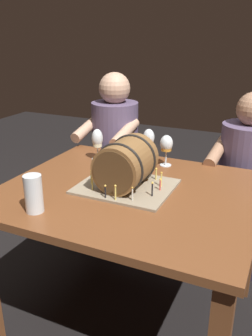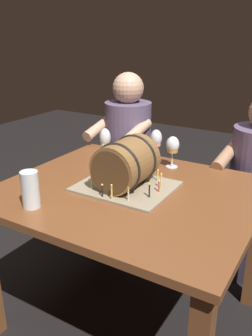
% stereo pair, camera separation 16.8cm
% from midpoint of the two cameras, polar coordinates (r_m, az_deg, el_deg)
% --- Properties ---
extents(ground_plane, '(8.00, 8.00, 0.00)m').
position_cam_midpoint_polar(ground_plane, '(2.13, 2.94, -22.26)').
color(ground_plane, black).
extents(dining_table, '(1.18, 1.01, 0.75)m').
position_cam_midpoint_polar(dining_table, '(1.75, 3.32, -6.77)').
color(dining_table, brown).
rests_on(dining_table, ground).
extents(barrel_cake, '(0.44, 0.36, 0.24)m').
position_cam_midpoint_polar(barrel_cake, '(1.68, 2.87, 0.28)').
color(barrel_cake, gray).
rests_on(barrel_cake, dining_table).
extents(wine_glass_rose, '(0.07, 0.07, 0.19)m').
position_cam_midpoint_polar(wine_glass_rose, '(2.04, 7.15, 4.40)').
color(wine_glass_rose, white).
rests_on(wine_glass_rose, dining_table).
extents(wine_glass_amber, '(0.07, 0.07, 0.17)m').
position_cam_midpoint_polar(wine_glass_amber, '(1.96, 9.83, 3.37)').
color(wine_glass_amber, white).
rests_on(wine_glass_amber, dining_table).
extents(wine_glass_white, '(0.07, 0.07, 0.18)m').
position_cam_midpoint_polar(wine_glass_white, '(2.07, -1.00, 4.54)').
color(wine_glass_white, white).
rests_on(wine_glass_white, dining_table).
extents(beer_pint, '(0.08, 0.08, 0.16)m').
position_cam_midpoint_polar(beer_pint, '(1.54, -11.88, -3.53)').
color(beer_pint, white).
rests_on(beer_pint, dining_table).
extents(person_seated_left, '(0.36, 0.45, 1.20)m').
position_cam_midpoint_polar(person_seated_left, '(2.57, 2.15, 0.23)').
color(person_seated_left, '#372D40').
rests_on(person_seated_left, ground).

